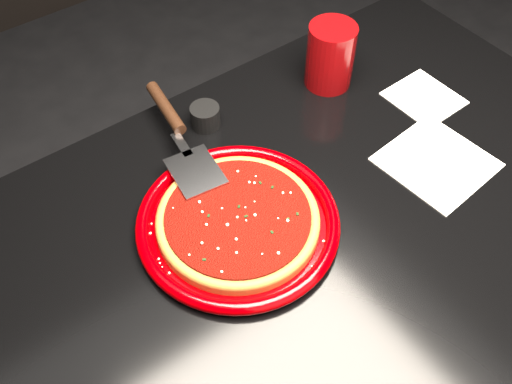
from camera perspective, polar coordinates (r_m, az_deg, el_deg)
floor at (r=1.67m, az=4.45°, el=-17.21°), size 4.00×4.00×0.01m
table at (r=1.32m, az=5.46°, el=-11.15°), size 1.20×0.80×0.75m
plate at (r=0.96m, az=-1.82°, el=-3.05°), size 0.43×0.43×0.03m
pizza_crust at (r=0.96m, az=-1.82°, el=-2.91°), size 0.34×0.34×0.01m
pizza_crust_rim at (r=0.95m, az=-1.83°, el=-2.67°), size 0.34×0.34×0.02m
pizza_sauce at (r=0.95m, az=-1.84°, el=-2.49°), size 0.30×0.30×0.01m
parmesan_dusting at (r=0.94m, az=-1.85°, el=-2.24°), size 0.24×0.24×0.01m
basil_flecks at (r=0.94m, az=-1.85°, el=-2.28°), size 0.22×0.22×0.00m
pizza_server at (r=1.06m, az=-7.57°, el=5.67°), size 0.14×0.36×0.03m
cup at (r=1.19m, az=7.43°, el=13.35°), size 0.12×0.12×0.14m
napkin_a at (r=1.11m, az=17.60°, el=2.87°), size 0.19×0.19×0.00m
napkin_b at (r=1.24m, az=16.46°, el=9.00°), size 0.13×0.14×0.00m
ramekin at (r=1.12m, az=-5.10°, el=7.54°), size 0.07×0.07×0.04m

